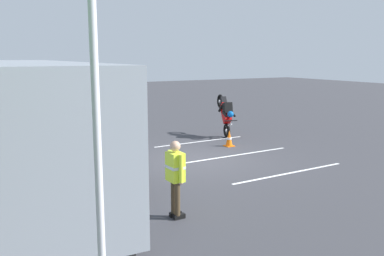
% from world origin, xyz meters
% --- Properties ---
extents(ground_plane, '(80.00, 80.00, 0.00)m').
position_xyz_m(ground_plane, '(0.00, 0.00, 0.00)').
color(ground_plane, '#38383D').
extents(tour_bus, '(9.28, 2.77, 3.25)m').
position_xyz_m(tour_bus, '(-1.41, 5.50, 1.64)').
color(tour_bus, '#8C939E').
rests_on(tour_bus, ground_plane).
extents(spectator_far_left, '(0.57, 0.32, 1.66)m').
position_xyz_m(spectator_far_left, '(-4.10, 2.92, 0.99)').
color(spectator_far_left, '#473823').
rests_on(spectator_far_left, ground_plane).
extents(spectator_left, '(0.58, 0.37, 1.70)m').
position_xyz_m(spectator_left, '(-2.64, 3.14, 1.01)').
color(spectator_left, '#473823').
rests_on(spectator_left, ground_plane).
extents(spectator_centre, '(0.57, 0.39, 1.66)m').
position_xyz_m(spectator_centre, '(-1.42, 2.72, 0.98)').
color(spectator_centre, black).
rests_on(spectator_centre, ground_plane).
extents(spectator_right, '(0.58, 0.36, 1.76)m').
position_xyz_m(spectator_right, '(-0.22, 3.01, 1.05)').
color(spectator_right, black).
rests_on(spectator_right, ground_plane).
extents(spectator_far_right, '(0.58, 0.34, 1.65)m').
position_xyz_m(spectator_far_right, '(1.16, 2.98, 0.97)').
color(spectator_far_right, black).
rests_on(spectator_far_right, ground_plane).
extents(parked_motorcycle_silver, '(2.04, 0.62, 0.99)m').
position_xyz_m(parked_motorcycle_silver, '(-1.15, 3.52, 0.48)').
color(parked_motorcycle_silver, black).
rests_on(parked_motorcycle_silver, ground_plane).
extents(stunt_motorcycle, '(1.87, 0.80, 1.86)m').
position_xyz_m(stunt_motorcycle, '(2.91, -3.03, 1.05)').
color(stunt_motorcycle, black).
rests_on(stunt_motorcycle, ground_plane).
extents(flagpole, '(0.78, 0.36, 6.32)m').
position_xyz_m(flagpole, '(-7.60, 5.57, 3.12)').
color(flagpole, silver).
rests_on(flagpole, ground_plane).
extents(traffic_cone, '(0.34, 0.34, 0.63)m').
position_xyz_m(traffic_cone, '(1.25, -2.10, 0.30)').
color(traffic_cone, orange).
rests_on(traffic_cone, ground_plane).
extents(bay_line_a, '(0.25, 4.22, 0.01)m').
position_xyz_m(bay_line_a, '(-2.69, -1.57, 0.00)').
color(bay_line_a, white).
rests_on(bay_line_a, ground_plane).
extents(bay_line_b, '(0.25, 4.25, 0.01)m').
position_xyz_m(bay_line_b, '(-0.08, -1.57, 0.00)').
color(bay_line_b, white).
rests_on(bay_line_b, ground_plane).
extents(bay_line_c, '(0.24, 4.05, 0.01)m').
position_xyz_m(bay_line_c, '(2.54, -1.57, 0.00)').
color(bay_line_c, white).
rests_on(bay_line_c, ground_plane).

